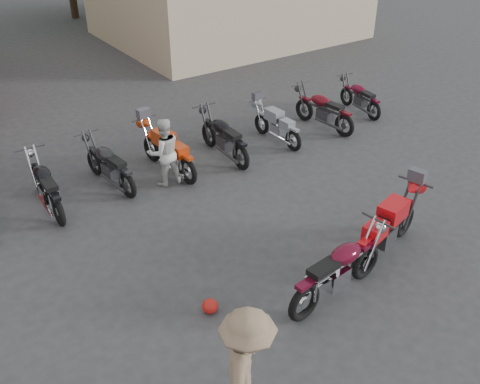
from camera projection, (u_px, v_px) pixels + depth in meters
ground at (299, 298)px, 9.18m from camera, size 90.00×90.00×0.00m
vintage_motorcycle at (339, 267)px, 8.91m from camera, size 2.25×0.96×1.26m
sportbike at (388, 225)px, 9.95m from camera, size 2.32×1.26×1.28m
helmet at (210, 306)px, 8.83m from camera, size 0.36×0.36×0.25m
person_light at (164, 152)px, 12.14m from camera, size 0.87×0.72×1.62m
person_tan at (247, 371)px, 6.66m from camera, size 1.30×1.42×1.91m
row_bike_2 at (45, 184)px, 11.35m from camera, size 0.74×2.07×1.19m
row_bike_3 at (108, 163)px, 12.20m from camera, size 0.91×2.06×1.16m
row_bike_4 at (167, 149)px, 12.75m from camera, size 0.91×2.17×1.22m
row_bike_5 at (223, 135)px, 13.41m from camera, size 0.76×2.13×1.22m
row_bike_6 at (276, 123)px, 14.22m from camera, size 0.66×1.84×1.06m
row_bike_7 at (323, 108)px, 14.96m from camera, size 0.90×2.12×1.19m
row_bike_8 at (360, 96)px, 15.98m from camera, size 0.83×1.88×1.05m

